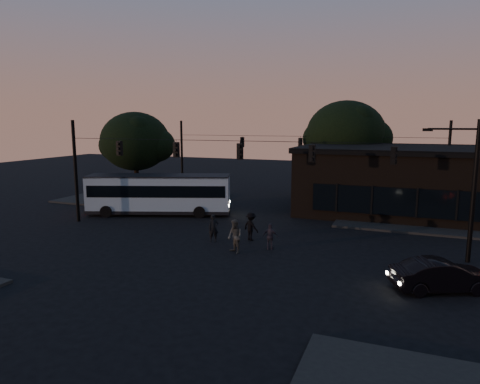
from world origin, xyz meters
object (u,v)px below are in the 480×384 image
(pedestrian_b, at_px, (235,236))
(pedestrian_c, at_px, (270,237))
(pedestrian_d, at_px, (251,226))
(bus, at_px, (159,192))
(car, at_px, (442,276))
(pedestrian_a, at_px, (214,228))
(building, at_px, (397,180))

(pedestrian_b, relative_size, pedestrian_c, 1.24)
(pedestrian_c, distance_m, pedestrian_d, 2.28)
(bus, relative_size, car, 2.68)
(bus, xyz_separation_m, pedestrian_b, (9.53, -7.37, -0.83))
(pedestrian_d, bearing_deg, pedestrian_c, 165.45)
(pedestrian_b, bearing_deg, pedestrian_d, 126.67)
(bus, height_order, pedestrian_a, bus)
(building, bearing_deg, car, -81.85)
(building, height_order, bus, building)
(bus, distance_m, pedestrian_a, 9.40)
(building, relative_size, bus, 1.33)
(pedestrian_c, bearing_deg, bus, -29.21)
(car, height_order, pedestrian_d, pedestrian_d)
(building, xyz_separation_m, pedestrian_b, (-8.13, -14.98, -1.75))
(building, relative_size, pedestrian_a, 9.02)
(pedestrian_c, bearing_deg, pedestrian_d, -41.44)
(building, bearing_deg, pedestrian_c, -115.36)
(building, height_order, pedestrian_b, building)
(bus, distance_m, car, 22.12)
(pedestrian_b, relative_size, pedestrian_d, 1.08)
(pedestrian_b, height_order, pedestrian_c, pedestrian_b)
(building, height_order, car, building)
(pedestrian_a, bearing_deg, pedestrian_c, -37.04)
(car, bearing_deg, pedestrian_d, 41.38)
(building, height_order, pedestrian_a, building)
(building, relative_size, car, 3.58)
(bus, height_order, pedestrian_c, bus)
(car, relative_size, pedestrian_d, 2.42)
(building, bearing_deg, pedestrian_b, -118.51)
(bus, bearing_deg, pedestrian_a, -57.27)
(pedestrian_c, bearing_deg, pedestrian_b, 37.90)
(pedestrian_a, height_order, pedestrian_c, pedestrian_a)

